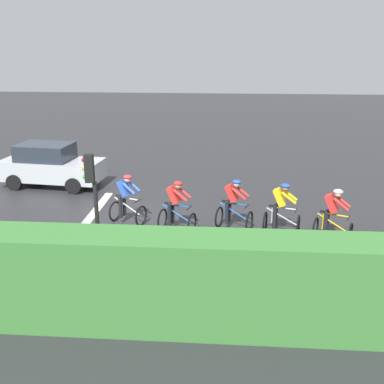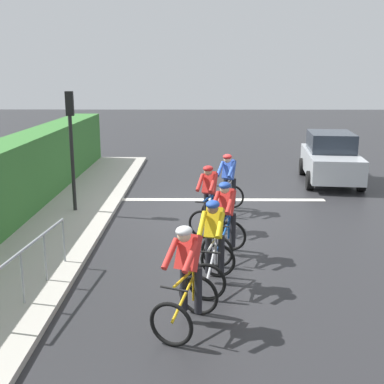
{
  "view_description": "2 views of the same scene",
  "coord_description": "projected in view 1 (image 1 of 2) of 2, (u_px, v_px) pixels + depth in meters",
  "views": [
    {
      "loc": [
        13.88,
        3.34,
        5.79
      ],
      "look_at": [
        -0.54,
        2.24,
        1.09
      ],
      "focal_mm": 44.0,
      "sensor_mm": 36.0,
      "label": 1
    },
    {
      "loc": [
        0.45,
        13.22,
        3.79
      ],
      "look_at": [
        0.56,
        1.81,
        1.0
      ],
      "focal_mm": 45.36,
      "sensor_mm": 36.0,
      "label": 2
    }
  ],
  "objects": [
    {
      "name": "cyclist_mid",
      "position": [
        233.0,
        206.0,
        14.84
      ],
      "size": [
        1.01,
        1.25,
        1.66
      ],
      "color": "black",
      "rests_on": "ground"
    },
    {
      "name": "cyclist_second",
      "position": [
        281.0,
        210.0,
        14.45
      ],
      "size": [
        0.91,
        1.21,
        1.66
      ],
      "color": "black",
      "rests_on": "ground"
    },
    {
      "name": "car_silver",
      "position": [
        51.0,
        165.0,
        19.3
      ],
      "size": [
        2.24,
        4.27,
        1.76
      ],
      "color": "#B7BCC1",
      "rests_on": "ground"
    },
    {
      "name": "cyclist_lead",
      "position": [
        333.0,
        217.0,
        13.92
      ],
      "size": [
        1.04,
        1.26,
        1.66
      ],
      "color": "black",
      "rests_on": "ground"
    },
    {
      "name": "traffic_light_near_crossing",
      "position": [
        93.0,
        202.0,
        10.87
      ],
      "size": [
        0.22,
        0.31,
        3.34
      ],
      "color": "black",
      "rests_on": "ground"
    },
    {
      "name": "pedestrian_railing_kerbside",
      "position": [
        312.0,
        256.0,
        11.5
      ],
      "size": [
        0.34,
        2.76,
        1.03
      ],
      "color": "#999EA3",
      "rests_on": "ground"
    },
    {
      "name": "ground_plane",
      "position": [
        122.0,
        228.0,
        15.2
      ],
      "size": [
        80.0,
        80.0,
        0.0
      ],
      "primitive_type": "plane",
      "color": "#28282B"
    },
    {
      "name": "sidewalk_kerb",
      "position": [
        167.0,
        294.0,
        11.11
      ],
      "size": [
        2.8,
        20.8,
        0.12
      ],
      "primitive_type": "cube",
      "color": "#ADA89E",
      "rests_on": "ground"
    },
    {
      "name": "hedge_wall",
      "position": [
        159.0,
        282.0,
        9.67
      ],
      "size": [
        1.1,
        20.8,
        2.07
      ],
      "primitive_type": "cube",
      "color": "#387533",
      "rests_on": "ground"
    },
    {
      "name": "road_marking_stop_line",
      "position": [
        83.0,
        226.0,
        15.29
      ],
      "size": [
        7.0,
        0.3,
        0.01
      ],
      "primitive_type": "cube",
      "color": "silver",
      "rests_on": "ground"
    },
    {
      "name": "cyclist_fourth",
      "position": [
        176.0,
        207.0,
        14.68
      ],
      "size": [
        0.98,
        1.24,
        1.66
      ],
      "color": "black",
      "rests_on": "ground"
    },
    {
      "name": "cyclist_trailing",
      "position": [
        126.0,
        200.0,
        15.34
      ],
      "size": [
        1.03,
        1.25,
        1.66
      ],
      "color": "black",
      "rests_on": "ground"
    },
    {
      "name": "stone_wall_low",
      "position": [
        161.0,
        309.0,
        10.21
      ],
      "size": [
        0.44,
        20.8,
        0.45
      ],
      "primitive_type": "cube",
      "color": "tan",
      "rests_on": "ground"
    }
  ]
}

